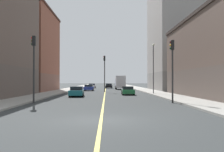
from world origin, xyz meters
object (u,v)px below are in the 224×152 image
Objects in this scene: car_blue at (89,88)px; street_lamp_left_near at (153,63)px; car_teal at (77,92)px; car_green at (128,91)px; building_right_midblock at (29,51)px; traffic_light_left_near at (172,62)px; traffic_light_right_near at (34,60)px; building_left_mid at (174,34)px; traffic_light_median_far at (105,69)px; car_silver at (92,86)px; box_truck at (120,82)px; car_black at (109,86)px.

street_lamp_left_near is at bearing -54.02° from car_blue.
car_teal is 8.11m from car_green.
building_right_midblock reaches higher than street_lamp_left_near.
traffic_light_right_near reaches higher than traffic_light_left_near.
building_left_mid reaches higher than traffic_light_median_far.
traffic_light_left_near is at bearing -74.94° from traffic_light_median_far.
car_green is 0.97× the size of car_silver.
car_silver is (10.94, 22.56, -7.17)m from building_right_midblock.
car_silver is (-0.42, 19.25, 0.02)m from car_blue.
traffic_light_left_near is 0.77× the size of street_lamp_left_near.
traffic_light_median_far is 14.45m from car_teal.
car_green is (6.97, 4.15, -0.03)m from car_teal.
traffic_light_median_far is 1.50× the size of car_blue.
box_truck reaches higher than car_blue.
traffic_light_right_near is 39.78m from box_truck.
car_black is at bearing 81.31° from traffic_light_right_near.
car_blue is at bearing 89.36° from car_teal.
car_teal is at bearing -89.71° from car_silver.
box_truck is at bearing -73.76° from car_black.
box_truck is at bearing 32.46° from building_right_midblock.
car_teal is 1.08× the size of car_green.
building_left_mid reaches higher than car_black.
box_truck is at bearing 94.17° from traffic_light_left_near.
traffic_light_median_far is 8.06m from car_blue.
building_right_midblock is at bearing 107.37° from traffic_light_right_near.
traffic_light_left_near is 14.57m from car_teal.
car_black is (-13.83, 15.49, -11.35)m from building_left_mid.
car_blue is 0.99× the size of car_silver.
car_black is (1.01, 23.56, -3.57)m from traffic_light_median_far.
traffic_light_right_near is 17.66m from car_green.
car_teal is 1.05× the size of car_silver.
traffic_light_median_far is at bearing -62.95° from car_blue.
traffic_light_left_near reaches higher than car_teal.
traffic_light_right_near reaches higher than car_blue.
car_silver is (-0.20, 39.23, -0.01)m from car_teal.
car_blue is (0.22, 19.98, -0.03)m from car_teal.
box_truck is (7.09, 28.26, 1.05)m from car_teal.
building_left_mid is 3.92× the size of traffic_light_right_near.
car_green is at bearing 101.53° from traffic_light_left_near.
traffic_light_median_far is 1.48× the size of car_silver.
car_blue is at bearing -104.05° from car_black.
traffic_light_left_near reaches higher than car_silver.
car_teal is at bearing 134.08° from traffic_light_left_near.
car_silver is (-18.54, 17.60, -11.36)m from building_left_mid.
car_teal is 1.10× the size of car_black.
street_lamp_left_near reaches higher than car_blue.
traffic_light_right_near is at bearing -104.67° from traffic_light_median_far.
car_silver is (-10.10, 49.45, -3.12)m from traffic_light_left_near.
car_black is at bearing 131.77° from building_left_mid.
traffic_light_right_near is 30.53m from car_blue.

